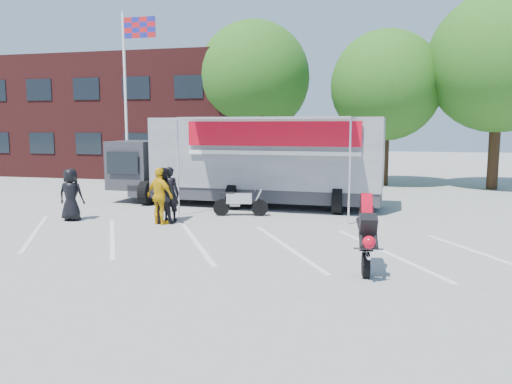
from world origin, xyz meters
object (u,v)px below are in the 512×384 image
at_px(tree_mid, 386,86).
at_px(transporter_truck, 254,205).
at_px(flagpole, 130,79).
at_px(spectator_leather_b, 170,194).
at_px(spectator_leather_c, 162,195).
at_px(spectator_hivis, 160,196).
at_px(parked_motorcycle, 241,216).
at_px(tree_right, 499,62).
at_px(stunt_bike_rider, 363,269).
at_px(spectator_leather_a, 71,195).
at_px(tree_left, 254,78).

bearing_deg(tree_mid, transporter_truck, -121.24).
distance_m(flagpole, spectator_leather_b, 8.96).
bearing_deg(spectator_leather_c, tree_mid, -129.40).
distance_m(tree_mid, spectator_hivis, 14.39).
height_order(transporter_truck, spectator_leather_c, spectator_leather_c).
height_order(parked_motorcycle, spectator_leather_c, spectator_leather_c).
distance_m(flagpole, spectator_hivis, 9.43).
height_order(tree_right, stunt_bike_rider, tree_right).
bearing_deg(transporter_truck, spectator_hivis, -111.77).
distance_m(stunt_bike_rider, spectator_leather_a, 9.76).
bearing_deg(spectator_leather_b, parked_motorcycle, -145.43).
bearing_deg(spectator_hivis, flagpole, -35.59).
height_order(stunt_bike_rider, spectator_leather_c, spectator_leather_c).
relative_size(tree_left, spectator_hivis, 4.97).
distance_m(parked_motorcycle, spectator_hivis, 2.92).
relative_size(tree_left, spectator_leather_b, 5.05).
height_order(flagpole, tree_left, tree_left).
distance_m(spectator_leather_b, spectator_leather_c, 0.49).
bearing_deg(transporter_truck, spectator_leather_b, -115.37).
distance_m(stunt_bike_rider, spectator_hivis, 7.08).
relative_size(flagpole, spectator_leather_b, 4.68).
bearing_deg(tree_right, flagpole, -164.52).
height_order(spectator_leather_c, spectator_hivis, spectator_hivis).
bearing_deg(stunt_bike_rider, tree_left, 105.04).
relative_size(tree_left, spectator_leather_c, 5.01).
bearing_deg(spectator_hivis, tree_right, -113.66).
bearing_deg(spectator_leather_c, spectator_leather_b, -104.36).
relative_size(tree_left, transporter_truck, 0.84).
height_order(tree_left, spectator_hivis, tree_left).
bearing_deg(tree_right, tree_left, 172.87).
bearing_deg(parked_motorcycle, spectator_leather_a, 100.32).
bearing_deg(stunt_bike_rider, spectator_leather_c, 143.33).
bearing_deg(tree_right, spectator_hivis, -135.13).
xyz_separation_m(flagpole, spectator_leather_a, (1.60, -7.19, -4.23)).
bearing_deg(tree_right, stunt_bike_rider, -110.14).
distance_m(tree_left, spectator_leather_b, 13.29).
height_order(tree_left, spectator_leather_a, tree_left).
height_order(tree_right, spectator_leather_a, tree_right).
height_order(tree_right, parked_motorcycle, tree_right).
xyz_separation_m(tree_right, stunt_bike_rider, (-5.50, -15.00, -5.88)).
distance_m(tree_left, transporter_truck, 10.72).
bearing_deg(parked_motorcycle, tree_right, -57.31).
bearing_deg(flagpole, stunt_bike_rider, -44.34).
distance_m(tree_left, tree_mid, 7.10).
distance_m(tree_right, parked_motorcycle, 14.86).
xyz_separation_m(tree_right, spectator_leather_c, (-11.66, -11.41, -5.02)).
relative_size(transporter_truck, stunt_bike_rider, 5.75).
bearing_deg(transporter_truck, stunt_bike_rider, -58.51).
bearing_deg(spectator_hivis, tree_left, -66.99).
xyz_separation_m(spectator_leather_a, spectator_leather_c, (2.98, 0.28, 0.03)).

